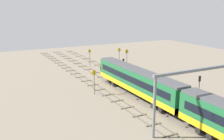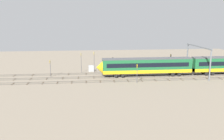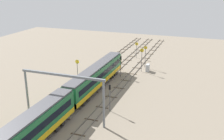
# 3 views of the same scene
# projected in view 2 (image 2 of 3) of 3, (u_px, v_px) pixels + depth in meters

# --- Properties ---
(ground_plane) EXTENTS (112.94, 112.94, 0.00)m
(ground_plane) POSITION_uv_depth(u_px,v_px,m) (131.00, 77.00, 64.84)
(ground_plane) COLOR gray
(track_near_foreground) EXTENTS (96.94, 2.40, 0.16)m
(track_near_foreground) POSITION_uv_depth(u_px,v_px,m) (129.00, 73.00, 69.18)
(track_near_foreground) COLOR #59544C
(track_near_foreground) RESTS_ON ground
(track_with_train) EXTENTS (96.94, 2.40, 0.16)m
(track_with_train) POSITION_uv_depth(u_px,v_px,m) (131.00, 76.00, 64.83)
(track_with_train) COLOR #59544C
(track_with_train) RESTS_ON ground
(track_middle) EXTENTS (96.94, 2.40, 0.16)m
(track_middle) POSITION_uv_depth(u_px,v_px,m) (135.00, 80.00, 60.48)
(track_middle) COLOR #59544C
(track_middle) RESTS_ON ground
(train) EXTENTS (50.40, 3.24, 4.80)m
(train) POSITION_uv_depth(u_px,v_px,m) (189.00, 66.00, 65.94)
(train) COLOR #1E6638
(train) RESTS_ON ground
(overhead_gantry) EXTENTS (0.40, 14.54, 8.01)m
(overhead_gantry) POSITION_uv_depth(u_px,v_px,m) (198.00, 54.00, 65.86)
(overhead_gantry) COLOR slate
(overhead_gantry) RESTS_ON ground
(speed_sign_near_foreground) EXTENTS (0.14, 0.95, 4.56)m
(speed_sign_near_foreground) POSITION_uv_depth(u_px,v_px,m) (137.00, 71.00, 57.97)
(speed_sign_near_foreground) COLOR #4C4C51
(speed_sign_near_foreground) RESTS_ON ground
(speed_sign_mid_trackside) EXTENTS (0.14, 0.94, 5.93)m
(speed_sign_mid_trackside) POSITION_uv_depth(u_px,v_px,m) (94.00, 59.00, 69.07)
(speed_sign_mid_trackside) COLOR #4C4C51
(speed_sign_mid_trackside) RESTS_ON ground
(speed_sign_far_trackside) EXTENTS (0.14, 0.87, 5.70)m
(speed_sign_far_trackside) POSITION_uv_depth(u_px,v_px,m) (81.00, 60.00, 68.76)
(speed_sign_far_trackside) COLOR #4C4C51
(speed_sign_far_trackside) RESTS_ON ground
(speed_sign_distant_end) EXTENTS (0.14, 0.90, 4.59)m
(speed_sign_distant_end) POSITION_uv_depth(u_px,v_px,m) (50.00, 66.00, 63.72)
(speed_sign_distant_end) COLOR #4C4C51
(speed_sign_distant_end) RESTS_ON ground
(signal_light_trackside_approach) EXTENTS (0.31, 0.32, 4.96)m
(signal_light_trackside_approach) POSITION_uv_depth(u_px,v_px,m) (113.00, 63.00, 66.04)
(signal_light_trackside_approach) COLOR #4C4C51
(signal_light_trackside_approach) RESTS_ON ground
(signal_light_trackside_departure) EXTENTS (0.31, 0.32, 4.96)m
(signal_light_trackside_departure) POSITION_uv_depth(u_px,v_px,m) (171.00, 60.00, 71.59)
(signal_light_trackside_departure) COLOR #4C4C51
(signal_light_trackside_departure) RESTS_ON ground
(relay_cabinet) EXTENTS (1.54, 0.74, 1.79)m
(relay_cabinet) POSITION_uv_depth(u_px,v_px,m) (91.00, 68.00, 70.96)
(relay_cabinet) COLOR #B2B7BC
(relay_cabinet) RESTS_ON ground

